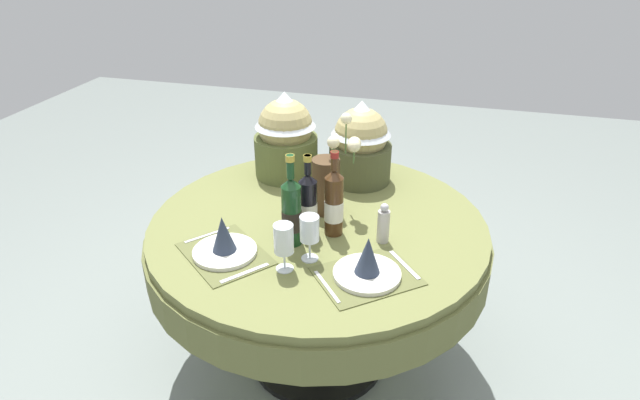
# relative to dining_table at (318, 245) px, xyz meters

# --- Properties ---
(ground) EXTENTS (8.00, 8.00, 0.00)m
(ground) POSITION_rel_dining_table_xyz_m (0.00, 0.00, -0.63)
(ground) COLOR gray
(dining_table) EXTENTS (1.42, 1.42, 0.75)m
(dining_table) POSITION_rel_dining_table_xyz_m (0.00, 0.00, 0.00)
(dining_table) COLOR olive
(dining_table) RESTS_ON ground
(place_setting_left) EXTENTS (0.43, 0.42, 0.16)m
(place_setting_left) POSITION_rel_dining_table_xyz_m (-0.27, -0.33, 0.17)
(place_setting_left) COLOR brown
(place_setting_left) RESTS_ON dining_table
(place_setting_right) EXTENTS (0.43, 0.42, 0.16)m
(place_setting_right) POSITION_rel_dining_table_xyz_m (0.27, -0.33, 0.17)
(place_setting_right) COLOR brown
(place_setting_right) RESTS_ON dining_table
(flower_vase) EXTENTS (0.20, 0.16, 0.42)m
(flower_vase) POSITION_rel_dining_table_xyz_m (0.02, 0.09, 0.27)
(flower_vase) COLOR #47331E
(flower_vase) RESTS_ON dining_table
(wine_bottle_left) EXTENTS (0.08, 0.08, 0.37)m
(wine_bottle_left) POSITION_rel_dining_table_xyz_m (-0.05, -0.19, 0.26)
(wine_bottle_left) COLOR #143819
(wine_bottle_left) RESTS_ON dining_table
(wine_bottle_centre) EXTENTS (0.08, 0.08, 0.35)m
(wine_bottle_centre) POSITION_rel_dining_table_xyz_m (0.09, -0.07, 0.26)
(wine_bottle_centre) COLOR #422814
(wine_bottle_centre) RESTS_ON dining_table
(wine_bottle_right) EXTENTS (0.07, 0.07, 0.33)m
(wine_bottle_right) POSITION_rel_dining_table_xyz_m (-0.01, -0.09, 0.25)
(wine_bottle_right) COLOR black
(wine_bottle_right) RESTS_ON dining_table
(wine_glass_left) EXTENTS (0.07, 0.07, 0.18)m
(wine_glass_left) POSITION_rel_dining_table_xyz_m (-0.03, -0.36, 0.25)
(wine_glass_left) COLOR silver
(wine_glass_left) RESTS_ON dining_table
(wine_glass_right) EXTENTS (0.07, 0.07, 0.18)m
(wine_glass_right) POSITION_rel_dining_table_xyz_m (0.04, -0.27, 0.25)
(wine_glass_right) COLOR silver
(wine_glass_right) RESTS_ON dining_table
(pepper_mill) EXTENTS (0.05, 0.05, 0.17)m
(pepper_mill) POSITION_rel_dining_table_xyz_m (0.28, -0.08, 0.20)
(pepper_mill) COLOR #B7B2AD
(pepper_mill) RESTS_ON dining_table
(gift_tub_back_left) EXTENTS (0.30, 0.30, 0.41)m
(gift_tub_back_left) POSITION_rel_dining_table_xyz_m (-0.26, 0.40, 0.34)
(gift_tub_back_left) COLOR #566033
(gift_tub_back_left) RESTS_ON dining_table
(gift_tub_back_centre) EXTENTS (0.29, 0.29, 0.39)m
(gift_tub_back_centre) POSITION_rel_dining_table_xyz_m (0.09, 0.43, 0.33)
(gift_tub_back_centre) COLOR #474C2D
(gift_tub_back_centre) RESTS_ON dining_table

